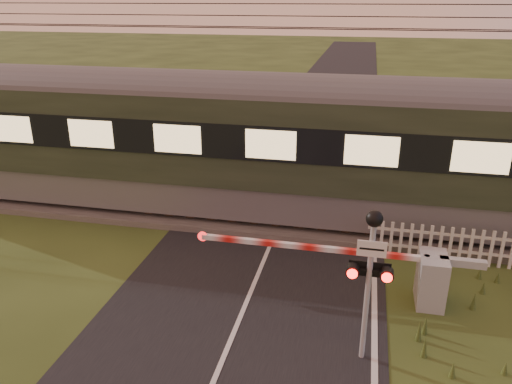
# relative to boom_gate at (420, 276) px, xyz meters

# --- Properties ---
(ground) EXTENTS (160.00, 160.00, 0.00)m
(ground) POSITION_rel_boom_gate_xyz_m (-3.65, -2.64, -0.64)
(ground) COLOR #2C3A16
(ground) RESTS_ON ground
(road) EXTENTS (6.00, 140.00, 0.03)m
(road) POSITION_rel_boom_gate_xyz_m (-3.64, -2.87, -0.63)
(road) COLOR black
(road) RESTS_ON ground
(track_bed) EXTENTS (140.00, 3.40, 0.39)m
(track_bed) POSITION_rel_boom_gate_xyz_m (-3.65, 3.86, -0.58)
(track_bed) COLOR #47423D
(track_bed) RESTS_ON ground
(overhead_wires) EXTENTS (120.00, 0.62, 0.62)m
(overhead_wires) POSITION_rel_boom_gate_xyz_m (-3.65, 3.86, 5.08)
(overhead_wires) COLOR black
(overhead_wires) RESTS_ON ground
(boom_gate) EXTENTS (6.33, 0.89, 1.18)m
(boom_gate) POSITION_rel_boom_gate_xyz_m (0.00, 0.00, 0.00)
(boom_gate) COLOR gray
(boom_gate) RESTS_ON ground
(crossing_signal) EXTENTS (0.76, 0.33, 2.99)m
(crossing_signal) POSITION_rel_boom_gate_xyz_m (-1.15, -2.14, 1.41)
(crossing_signal) COLOR gray
(crossing_signal) RESTS_ON ground
(picket_fence) EXTENTS (4.07, 0.08, 0.98)m
(picket_fence) POSITION_rel_boom_gate_xyz_m (0.91, 1.96, -0.15)
(picket_fence) COLOR silver
(picket_fence) RESTS_ON ground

